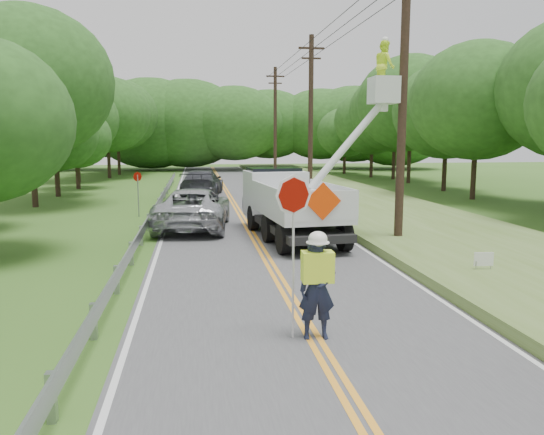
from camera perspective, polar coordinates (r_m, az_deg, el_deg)
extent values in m
plane|color=#375F1E|center=(9.97, 5.02, -13.68)|extent=(140.00, 140.00, 0.00)
cube|color=#48484A|center=(23.39, -2.77, -0.76)|extent=(7.20, 96.00, 0.02)
cube|color=#FEA329|center=(23.37, -3.01, -0.73)|extent=(0.12, 96.00, 0.00)
cube|color=#FEA329|center=(23.39, -2.53, -0.72)|extent=(0.12, 96.00, 0.00)
cube|color=silver|center=(23.32, -11.24, -0.90)|extent=(0.12, 96.00, 0.00)
cube|color=silver|center=(23.95, 5.48, -0.53)|extent=(0.12, 96.00, 0.00)
cube|color=#95999C|center=(8.01, -22.51, -17.34)|extent=(0.12, 0.14, 0.70)
cube|color=#95999C|center=(10.73, -18.53, -10.48)|extent=(0.12, 0.14, 0.70)
cube|color=#95999C|center=(13.57, -16.27, -6.41)|extent=(0.12, 0.14, 0.70)
cube|color=#95999C|center=(16.46, -14.82, -3.75)|extent=(0.12, 0.14, 0.70)
cube|color=#95999C|center=(19.39, -13.81, -1.89)|extent=(0.12, 0.14, 0.70)
cube|color=#95999C|center=(22.33, -13.06, -0.52)|extent=(0.12, 0.14, 0.70)
cube|color=#95999C|center=(25.29, -12.49, 0.53)|extent=(0.12, 0.14, 0.70)
cube|color=#95999C|center=(28.26, -12.04, 1.36)|extent=(0.12, 0.14, 0.70)
cube|color=#95999C|center=(31.23, -11.68, 2.03)|extent=(0.12, 0.14, 0.70)
cube|color=#95999C|center=(34.21, -11.38, 2.59)|extent=(0.12, 0.14, 0.70)
cube|color=#95999C|center=(37.19, -11.13, 3.05)|extent=(0.12, 0.14, 0.70)
cube|color=#95999C|center=(40.18, -10.91, 3.45)|extent=(0.12, 0.14, 0.70)
cube|color=#95999C|center=(43.16, -10.72, 3.79)|extent=(0.12, 0.14, 0.70)
cube|color=#95999C|center=(46.15, -10.56, 4.09)|extent=(0.12, 0.14, 0.70)
cube|color=#95999C|center=(24.26, -12.45, 0.80)|extent=(0.05, 48.00, 0.34)
cylinder|color=black|center=(19.39, 13.80, 11.91)|extent=(0.30, 0.30, 10.00)
cylinder|color=black|center=(33.77, 4.16, 10.56)|extent=(0.30, 0.30, 10.00)
cube|color=black|center=(34.19, 4.24, 17.61)|extent=(1.60, 0.12, 0.12)
cube|color=black|center=(34.09, 4.23, 16.61)|extent=(1.20, 0.10, 0.10)
cylinder|color=black|center=(48.53, 0.35, 9.93)|extent=(0.30, 0.30, 10.00)
cube|color=black|center=(48.82, 0.35, 14.87)|extent=(1.60, 0.12, 0.12)
cube|color=black|center=(48.75, 0.35, 14.17)|extent=(1.20, 0.10, 0.10)
cylinder|color=black|center=(27.78, 5.77, 19.52)|extent=(0.03, 43.00, 0.03)
cylinder|color=black|center=(27.95, 7.25, 19.43)|extent=(0.03, 43.00, 0.03)
cylinder|color=black|center=(28.13, 8.71, 19.32)|extent=(0.03, 43.00, 0.03)
cube|color=#526C29|center=(25.03, 13.63, -0.05)|extent=(7.00, 96.00, 0.30)
cylinder|color=#332319|center=(31.98, -24.16, 4.50)|extent=(0.32, 0.32, 3.91)
ellipsoid|color=#274C1C|center=(32.07, -24.68, 13.03)|extent=(9.11, 9.11, 8.02)
cylinder|color=#332319|center=(37.33, -21.97, 3.89)|extent=(0.32, 0.32, 2.35)
ellipsoid|color=#274C1C|center=(37.24, -22.21, 8.28)|extent=(5.47, 5.47, 4.82)
cylinder|color=#332319|center=(42.50, -20.04, 4.39)|extent=(0.32, 0.32, 2.23)
ellipsoid|color=#274C1C|center=(42.42, -20.23, 8.07)|extent=(5.21, 5.21, 4.58)
cylinder|color=#332319|center=(49.22, -20.02, 5.40)|extent=(0.32, 0.32, 3.12)
ellipsoid|color=#274C1C|center=(49.20, -20.24, 9.83)|extent=(7.27, 7.27, 6.40)
cylinder|color=#332319|center=(53.17, -17.04, 5.91)|extent=(0.32, 0.32, 3.46)
ellipsoid|color=#274C1C|center=(53.18, -17.24, 10.46)|extent=(8.07, 8.07, 7.11)
cylinder|color=#332319|center=(57.96, -16.06, 6.18)|extent=(0.32, 0.32, 3.56)
ellipsoid|color=#274C1C|center=(57.98, -16.24, 10.47)|extent=(8.30, 8.30, 7.30)
cylinder|color=#332319|center=(35.23, 20.76, 4.64)|extent=(0.32, 0.32, 3.48)
ellipsoid|color=#274C1C|center=(35.25, 21.13, 11.55)|extent=(8.12, 8.12, 7.15)
cylinder|color=#332319|center=(40.23, 17.96, 5.04)|extent=(0.32, 0.32, 3.28)
ellipsoid|color=#274C1C|center=(40.22, 18.22, 10.75)|extent=(7.66, 7.66, 6.74)
cylinder|color=#332319|center=(46.60, 14.44, 5.96)|extent=(0.32, 0.32, 3.87)
ellipsoid|color=#274C1C|center=(46.65, 14.66, 11.76)|extent=(9.02, 9.02, 7.94)
cylinder|color=#332319|center=(50.66, 12.88, 6.04)|extent=(0.32, 0.32, 3.59)
ellipsoid|color=#274C1C|center=(50.68, 13.05, 11.00)|extent=(8.39, 8.39, 7.38)
cylinder|color=#332319|center=(52.96, 10.57, 5.96)|extent=(0.32, 0.32, 3.16)
ellipsoid|color=#274C1C|center=(52.94, 10.69, 10.14)|extent=(7.36, 7.36, 6.48)
cylinder|color=#332319|center=(57.70, 7.75, 5.92)|extent=(0.32, 0.32, 2.54)
ellipsoid|color=#274C1C|center=(57.65, 7.81, 9.00)|extent=(5.92, 5.92, 5.21)
ellipsoid|color=#274C1C|center=(66.98, -24.81, 9.19)|extent=(12.29, 9.22, 9.22)
ellipsoid|color=#274C1C|center=(68.59, -20.96, 9.37)|extent=(11.45, 8.59, 8.59)
ellipsoid|color=#274C1C|center=(67.04, -16.94, 9.59)|extent=(10.78, 8.08, 8.08)
ellipsoid|color=#274C1C|center=(65.62, -12.84, 9.78)|extent=(14.22, 10.66, 10.66)
ellipsoid|color=#274C1C|center=(65.16, -9.00, 9.89)|extent=(13.91, 10.43, 10.43)
ellipsoid|color=#274C1C|center=(63.58, -4.03, 10.01)|extent=(11.60, 8.70, 8.70)
ellipsoid|color=#274C1C|center=(67.43, -0.28, 9.94)|extent=(11.38, 8.53, 8.53)
ellipsoid|color=#274C1C|center=(67.82, 5.31, 9.90)|extent=(11.70, 8.78, 8.78)
ellipsoid|color=#274C1C|center=(67.97, 8.75, 9.84)|extent=(12.52, 9.39, 9.39)
ellipsoid|color=#274C1C|center=(67.59, 13.12, 9.72)|extent=(13.64, 10.23, 10.23)
imported|color=#191E33|center=(10.06, 4.86, -7.64)|extent=(0.70, 0.47, 1.89)
cube|color=#C8EC2D|center=(9.95, 4.89, -5.26)|extent=(0.59, 0.37, 0.57)
ellipsoid|color=white|center=(9.84, 4.92, -2.28)|extent=(0.35, 0.35, 0.28)
cylinder|color=#B7B7B7|center=(9.93, 2.27, -5.57)|extent=(0.04, 0.04, 2.65)
cylinder|color=#890A01|center=(9.69, 2.32, 2.42)|extent=(0.72, 0.30, 0.76)
cylinder|color=black|center=(17.28, 1.22, -2.30)|extent=(0.42, 1.04, 1.01)
cylinder|color=black|center=(17.93, 7.75, -1.98)|extent=(0.42, 1.04, 1.01)
cylinder|color=black|center=(19.29, -0.41, -1.16)|extent=(0.42, 1.04, 1.01)
cylinder|color=black|center=(19.88, 5.52, -0.92)|extent=(0.42, 1.04, 1.01)
cylinder|color=black|center=(21.83, -2.02, -0.04)|extent=(0.42, 1.04, 1.01)
cylinder|color=black|center=(22.36, 3.28, 0.15)|extent=(0.42, 1.04, 1.01)
cube|color=black|center=(19.85, 2.34, -0.68)|extent=(2.88, 6.94, 0.26)
cube|color=silver|center=(19.07, 2.97, 0.54)|extent=(2.90, 5.07, 0.23)
cube|color=silver|center=(18.69, -0.52, 2.02)|extent=(0.55, 4.84, 0.95)
cube|color=silver|center=(19.38, 6.36, 2.20)|extent=(0.55, 4.84, 0.95)
cube|color=silver|center=(16.73, 5.37, 1.23)|extent=(2.42, 0.31, 0.95)
cube|color=silver|center=(22.46, 0.33, 2.56)|extent=(2.56, 2.23, 1.90)
cube|color=black|center=(22.61, 0.20, 4.35)|extent=(2.24, 1.58, 0.79)
cube|color=silver|center=(17.90, 4.06, 1.72)|extent=(1.04, 1.04, 0.84)
cube|color=silver|center=(19.17, 11.85, 13.16)|extent=(0.90, 0.90, 0.90)
imported|color=#C8EC2D|center=(19.26, 11.93, 15.60)|extent=(0.62, 0.80, 1.65)
cube|color=#F83E05|center=(16.64, 5.46, 1.74)|extent=(1.19, 0.16, 1.19)
imported|color=#B4B7BC|center=(22.45, -8.38, 0.98)|extent=(3.43, 6.33, 1.69)
imported|color=#3A3B42|center=(35.22, -7.48, 3.70)|extent=(3.12, 6.14, 1.71)
cylinder|color=#95999C|center=(26.37, -14.11, 2.25)|extent=(0.06, 0.06, 2.03)
cylinder|color=#890A01|center=(26.29, -14.19, 4.25)|extent=(0.38, 0.31, 0.46)
cube|color=white|center=(15.28, 21.70, -4.15)|extent=(0.52, 0.09, 0.37)
cylinder|color=#95999C|center=(15.25, 20.95, -5.34)|extent=(0.02, 0.02, 0.52)
cylinder|color=#95999C|center=(15.45, 22.31, -5.24)|extent=(0.02, 0.02, 0.52)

